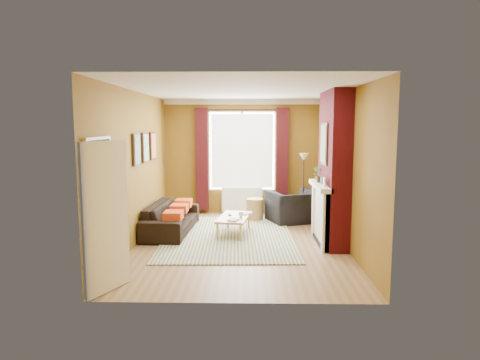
{
  "coord_description": "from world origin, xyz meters",
  "views": [
    {
      "loc": [
        0.17,
        -7.79,
        2.19
      ],
      "look_at": [
        0.0,
        0.25,
        1.15
      ],
      "focal_mm": 32.0,
      "sensor_mm": 36.0,
      "label": 1
    }
  ],
  "objects_px": {
    "wicker_stool": "(255,209)",
    "floor_lamp": "(304,167)",
    "sofa": "(171,218)",
    "coffee_table": "(234,218)",
    "armchair": "(294,206)"
  },
  "relations": [
    {
      "from": "wicker_stool",
      "to": "armchair",
      "type": "bearing_deg",
      "value": -12.41
    },
    {
      "from": "armchair",
      "to": "floor_lamp",
      "type": "bearing_deg",
      "value": -144.11
    },
    {
      "from": "floor_lamp",
      "to": "sofa",
      "type": "bearing_deg",
      "value": -154.39
    },
    {
      "from": "sofa",
      "to": "floor_lamp",
      "type": "distance_m",
      "value": 3.3
    },
    {
      "from": "sofa",
      "to": "coffee_table",
      "type": "distance_m",
      "value": 1.3
    },
    {
      "from": "sofa",
      "to": "wicker_stool",
      "type": "xyz_separation_m",
      "value": [
        1.73,
        1.17,
        -0.05
      ]
    },
    {
      "from": "armchair",
      "to": "wicker_stool",
      "type": "xyz_separation_m",
      "value": [
        -0.88,
        0.19,
        -0.11
      ]
    },
    {
      "from": "sofa",
      "to": "armchair",
      "type": "relative_size",
      "value": 1.88
    },
    {
      "from": "armchair",
      "to": "floor_lamp",
      "type": "xyz_separation_m",
      "value": [
        0.26,
        0.39,
        0.86
      ]
    },
    {
      "from": "wicker_stool",
      "to": "floor_lamp",
      "type": "distance_m",
      "value": 1.51
    },
    {
      "from": "sofa",
      "to": "coffee_table",
      "type": "relative_size",
      "value": 1.74
    },
    {
      "from": "wicker_stool",
      "to": "floor_lamp",
      "type": "xyz_separation_m",
      "value": [
        1.14,
        0.2,
        0.96
      ]
    },
    {
      "from": "armchair",
      "to": "floor_lamp",
      "type": "relative_size",
      "value": 0.71
    },
    {
      "from": "sofa",
      "to": "floor_lamp",
      "type": "height_order",
      "value": "floor_lamp"
    },
    {
      "from": "armchair",
      "to": "sofa",
      "type": "bearing_deg",
      "value": -0.3
    }
  ]
}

